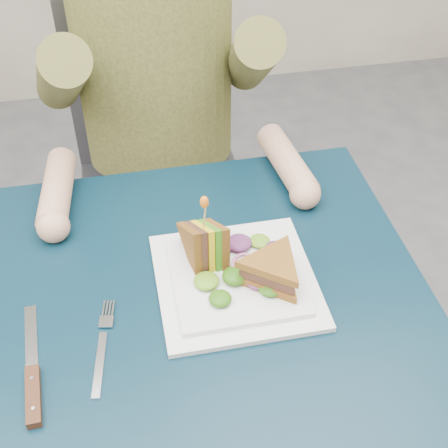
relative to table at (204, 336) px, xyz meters
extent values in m
cube|color=black|center=(0.00, 0.00, 0.06)|extent=(0.75, 0.75, 0.03)
cylinder|color=#595B5E|center=(-0.32, 0.32, -0.30)|extent=(0.04, 0.04, 0.70)
cylinder|color=#595B5E|center=(0.32, 0.32, -0.30)|extent=(0.04, 0.04, 0.70)
cube|color=#47474C|center=(0.00, 0.62, -0.20)|extent=(0.42, 0.40, 0.04)
cube|color=#47474C|center=(0.00, 0.80, 0.05)|extent=(0.42, 0.03, 0.46)
cylinder|color=#47474C|center=(-0.18, 0.45, -0.44)|extent=(0.02, 0.02, 0.43)
cylinder|color=#47474C|center=(0.18, 0.45, -0.44)|extent=(0.02, 0.02, 0.43)
cylinder|color=#47474C|center=(-0.18, 0.79, -0.44)|extent=(0.02, 0.02, 0.43)
cylinder|color=#47474C|center=(0.18, 0.79, -0.44)|extent=(0.02, 0.02, 0.43)
cylinder|color=brown|center=(0.00, 0.60, 0.22)|extent=(0.34, 0.34, 0.52)
cylinder|color=brown|center=(-0.20, 0.51, 0.23)|extent=(0.15, 0.39, 0.31)
cylinder|color=tan|center=(-0.23, 0.31, 0.11)|extent=(0.08, 0.20, 0.06)
sphere|color=tan|center=(-0.23, 0.21, 0.11)|extent=(0.06, 0.06, 0.06)
cylinder|color=brown|center=(0.20, 0.51, 0.23)|extent=(0.15, 0.39, 0.31)
cylinder|color=tan|center=(0.23, 0.31, 0.11)|extent=(0.08, 0.20, 0.06)
sphere|color=tan|center=(0.23, 0.21, 0.11)|extent=(0.06, 0.06, 0.06)
cube|color=white|center=(0.06, 0.04, 0.08)|extent=(0.26, 0.26, 0.01)
cube|color=white|center=(0.06, 0.04, 0.09)|extent=(0.21, 0.21, 0.01)
cube|color=silver|center=(-0.17, -0.08, 0.08)|extent=(0.03, 0.12, 0.00)
cube|color=silver|center=(-0.15, -0.01, 0.08)|extent=(0.03, 0.03, 0.00)
cube|color=silver|center=(-0.16, 0.02, 0.08)|extent=(0.01, 0.03, 0.00)
cube|color=silver|center=(-0.15, 0.02, 0.08)|extent=(0.01, 0.03, 0.00)
cube|color=silver|center=(-0.15, 0.02, 0.08)|extent=(0.01, 0.03, 0.00)
cube|color=silver|center=(-0.14, 0.02, 0.08)|extent=(0.01, 0.03, 0.00)
cube|color=silver|center=(-0.27, -0.02, 0.08)|extent=(0.02, 0.14, 0.00)
cube|color=black|center=(-0.26, -0.12, 0.09)|extent=(0.02, 0.10, 0.01)
cylinder|color=silver|center=(-0.26, -0.10, 0.09)|extent=(0.01, 0.01, 0.00)
cylinder|color=silver|center=(-0.26, -0.15, 0.09)|extent=(0.01, 0.01, 0.00)
cylinder|color=tan|center=(0.02, 0.08, 0.20)|extent=(0.01, 0.01, 0.06)
ellipsoid|color=orange|center=(0.02, 0.08, 0.23)|extent=(0.01, 0.01, 0.02)
torus|color=#9E4C7A|center=(0.08, 0.04, 0.11)|extent=(0.04, 0.04, 0.02)
camera|label=1|loc=(-0.10, -0.65, 0.85)|focal=50.00mm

